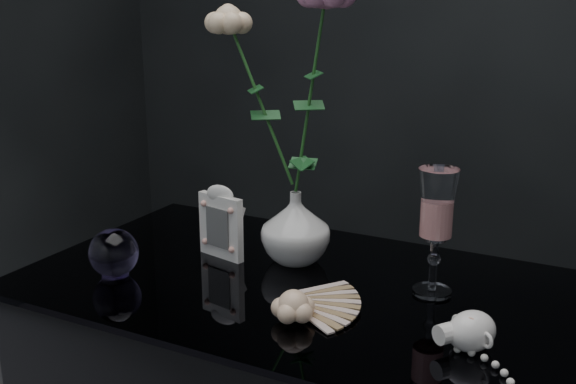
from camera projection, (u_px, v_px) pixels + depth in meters
The scene contains 8 objects.
vase at pixel (296, 227), 1.29m from camera, with size 0.13×0.13×0.14m, color silver.
wine_glass at pixel (435, 232), 1.13m from camera, with size 0.07×0.07×0.22m, color white, non-canonical shape.
picture_frame at pixel (221, 221), 1.31m from camera, with size 0.11×0.08×0.15m, color white, non-canonical shape.
paperweight at pixel (114, 253), 1.22m from camera, with size 0.09×0.09×0.09m, color #806CAF, non-canonical shape.
paper_fan at pixel (290, 300), 1.11m from camera, with size 0.23×0.18×0.02m, color beige, non-canonical shape.
loose_rose at pixel (293, 306), 1.05m from camera, with size 0.12×0.15×0.05m, color beige, non-canonical shape.
pearl_jar at pixel (472, 329), 0.97m from camera, with size 0.21×0.22×0.06m, color white, non-canonical shape.
roses at pixel (284, 80), 1.23m from camera, with size 0.27×0.11×0.45m.
Camera 1 is at (0.47, -0.95, 1.25)m, focal length 42.00 mm.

